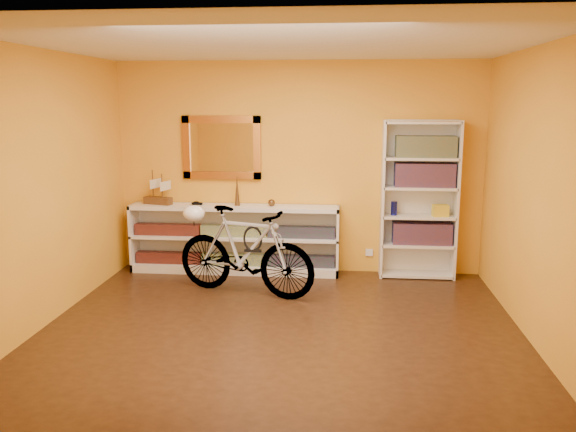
# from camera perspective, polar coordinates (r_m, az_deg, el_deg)

# --- Properties ---
(floor) EXTENTS (4.50, 4.00, 0.01)m
(floor) POSITION_cam_1_polar(r_m,az_deg,el_deg) (5.65, -0.70, -10.93)
(floor) COLOR black
(floor) RESTS_ON ground
(ceiling) EXTENTS (4.50, 4.00, 0.01)m
(ceiling) POSITION_cam_1_polar(r_m,az_deg,el_deg) (5.26, -0.77, 16.45)
(ceiling) COLOR silver
(ceiling) RESTS_ON ground
(back_wall) EXTENTS (4.50, 0.01, 2.60)m
(back_wall) POSITION_cam_1_polar(r_m,az_deg,el_deg) (7.28, 0.99, 4.67)
(back_wall) COLOR orange
(back_wall) RESTS_ON ground
(left_wall) EXTENTS (0.01, 4.00, 2.60)m
(left_wall) POSITION_cam_1_polar(r_m,az_deg,el_deg) (5.98, -22.76, 2.41)
(left_wall) COLOR orange
(left_wall) RESTS_ON ground
(right_wall) EXTENTS (0.01, 4.00, 2.60)m
(right_wall) POSITION_cam_1_polar(r_m,az_deg,el_deg) (5.53, 23.19, 1.74)
(right_wall) COLOR orange
(right_wall) RESTS_ON ground
(gilt_mirror) EXTENTS (0.98, 0.06, 0.78)m
(gilt_mirror) POSITION_cam_1_polar(r_m,az_deg,el_deg) (7.35, -6.47, 6.63)
(gilt_mirror) COLOR #99571B
(gilt_mirror) RESTS_ON back_wall
(wall_socket) EXTENTS (0.09, 0.02, 0.09)m
(wall_socket) POSITION_cam_1_polar(r_m,az_deg,el_deg) (7.44, 7.90, -3.53)
(wall_socket) COLOR silver
(wall_socket) RESTS_ON back_wall
(console_unit) EXTENTS (2.60, 0.35, 0.85)m
(console_unit) POSITION_cam_1_polar(r_m,az_deg,el_deg) (7.35, -5.23, -2.24)
(console_unit) COLOR silver
(console_unit) RESTS_ON floor
(cd_row_lower) EXTENTS (2.50, 0.13, 0.14)m
(cd_row_lower) POSITION_cam_1_polar(r_m,az_deg,el_deg) (7.39, -5.22, -4.20)
(cd_row_lower) COLOR black
(cd_row_lower) RESTS_ON console_unit
(cd_row_upper) EXTENTS (2.50, 0.13, 0.14)m
(cd_row_upper) POSITION_cam_1_polar(r_m,az_deg,el_deg) (7.30, -5.27, -1.44)
(cd_row_upper) COLOR navy
(cd_row_upper) RESTS_ON console_unit
(model_ship) EXTENTS (0.38, 0.23, 0.43)m
(model_ship) POSITION_cam_1_polar(r_m,az_deg,el_deg) (7.47, -12.57, 2.74)
(model_ship) COLOR #472B13
(model_ship) RESTS_ON console_unit
(toy_car) EXTENTS (0.00, 0.01, 0.00)m
(toy_car) POSITION_cam_1_polar(r_m,az_deg,el_deg) (7.36, -8.83, 1.08)
(toy_car) COLOR black
(toy_car) RESTS_ON console_unit
(bronze_ornament) EXTENTS (0.07, 0.07, 0.38)m
(bronze_ornament) POSITION_cam_1_polar(r_m,az_deg,el_deg) (7.22, -4.97, 2.51)
(bronze_ornament) COLOR #53381C
(bronze_ornament) RESTS_ON console_unit
(decorative_orb) EXTENTS (0.09, 0.09, 0.09)m
(decorative_orb) POSITION_cam_1_polar(r_m,az_deg,el_deg) (7.18, -1.61, 1.30)
(decorative_orb) COLOR #53381C
(decorative_orb) RESTS_ON console_unit
(bookcase) EXTENTS (0.90, 0.30, 1.90)m
(bookcase) POSITION_cam_1_polar(r_m,az_deg,el_deg) (7.20, 12.61, 1.52)
(bookcase) COLOR silver
(bookcase) RESTS_ON floor
(book_row_a) EXTENTS (0.70, 0.22, 0.26)m
(book_row_a) POSITION_cam_1_polar(r_m,az_deg,el_deg) (7.28, 12.87, -1.63)
(book_row_a) COLOR maroon
(book_row_a) RESTS_ON bookcase
(book_row_b) EXTENTS (0.70, 0.22, 0.28)m
(book_row_b) POSITION_cam_1_polar(r_m,az_deg,el_deg) (7.16, 13.11, 3.92)
(book_row_b) COLOR maroon
(book_row_b) RESTS_ON bookcase
(book_row_c) EXTENTS (0.70, 0.22, 0.25)m
(book_row_c) POSITION_cam_1_polar(r_m,az_deg,el_deg) (7.13, 13.23, 6.59)
(book_row_c) COLOR #1C5962
(book_row_c) RESTS_ON bookcase
(travel_mug) EXTENTS (0.07, 0.07, 0.17)m
(travel_mug) POSITION_cam_1_polar(r_m,az_deg,el_deg) (7.16, 10.26, 0.74)
(travel_mug) COLOR #151B93
(travel_mug) RESTS_ON bookcase
(red_tin) EXTENTS (0.15, 0.15, 0.18)m
(red_tin) POSITION_cam_1_polar(r_m,az_deg,el_deg) (7.13, 11.19, 6.40)
(red_tin) COLOR maroon
(red_tin) RESTS_ON bookcase
(yellow_bag) EXTENTS (0.20, 0.15, 0.14)m
(yellow_bag) POSITION_cam_1_polar(r_m,az_deg,el_deg) (7.21, 14.58, 0.52)
(yellow_bag) COLOR gold
(yellow_bag) RESTS_ON bookcase
(bicycle) EXTENTS (0.91, 1.73, 0.99)m
(bicycle) POSITION_cam_1_polar(r_m,az_deg,el_deg) (6.48, -4.21, -3.43)
(bicycle) COLOR silver
(bicycle) RESTS_ON floor
(helmet) EXTENTS (0.25, 0.24, 0.19)m
(helmet) POSITION_cam_1_polar(r_m,az_deg,el_deg) (6.70, -9.15, 0.24)
(helmet) COLOR white
(helmet) RESTS_ON bicycle
(u_lock) EXTENTS (0.21, 0.02, 0.21)m
(u_lock) POSITION_cam_1_polar(r_m,az_deg,el_deg) (6.40, -3.44, -2.23)
(u_lock) COLOR black
(u_lock) RESTS_ON bicycle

